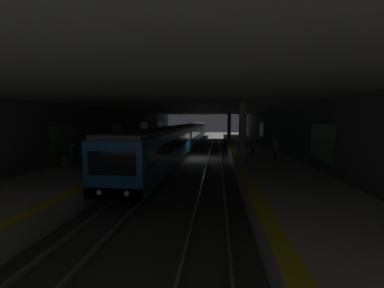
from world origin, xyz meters
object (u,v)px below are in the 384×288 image
object	(u,v)px
bench_left_mid	(258,139)
suitcase_rolling	(252,151)
bench_left_near	(263,141)
trash_bin	(66,162)
person_standing_far	(241,138)
bench_right_near	(63,159)
person_boarding	(73,154)
pillar_far	(229,127)
bench_right_mid	(145,138)
person_waiting_near	(275,149)
pillar_near	(243,134)
person_walking_mid	(108,145)
metro_train	(189,134)

from	to	relation	value
bench_left_mid	suitcase_rolling	xyz separation A→B (m)	(-12.67, 2.61, -0.23)
bench_left_mid	bench_left_near	bearing A→B (deg)	180.00
trash_bin	person_standing_far	bearing A→B (deg)	-36.40
bench_right_near	person_boarding	world-z (taller)	person_boarding
suitcase_rolling	pillar_far	bearing A→B (deg)	5.97
person_boarding	bench_right_mid	bearing A→B (deg)	2.62
bench_right_mid	trash_bin	world-z (taller)	bench_right_mid
bench_left_near	bench_right_mid	world-z (taller)	same
person_waiting_near	suitcase_rolling	distance (m)	4.21
pillar_near	person_walking_mid	bearing A→B (deg)	69.62
bench_left_mid	bench_right_near	xyz separation A→B (m)	(-20.55, 17.07, 0.00)
pillar_near	suitcase_rolling	xyz separation A→B (m)	(5.69, -1.57, -1.98)
person_waiting_near	trash_bin	world-z (taller)	person_waiting_near
bench_left_near	bench_right_mid	distance (m)	17.41
pillar_far	bench_right_near	world-z (taller)	pillar_far
person_walking_mid	pillar_far	bearing A→B (deg)	-38.73
metro_train	suitcase_rolling	xyz separation A→B (m)	(-15.63, -8.12, -0.68)
trash_bin	bench_left_near	bearing A→B (deg)	-43.53
pillar_far	metro_train	bearing A→B (deg)	84.91
metro_train	bench_right_mid	bearing A→B (deg)	119.80
pillar_near	person_walking_mid	world-z (taller)	pillar_near
bench_right_mid	metro_train	bearing A→B (deg)	-60.20
person_waiting_near	person_boarding	bearing A→B (deg)	105.76
metro_train	suitcase_rolling	size ratio (longest dim) A/B	65.63
person_waiting_near	person_boarding	world-z (taller)	person_waiting_near
metro_train	bench_left_mid	bearing A→B (deg)	-105.41
person_standing_far	person_boarding	world-z (taller)	person_boarding
bench_left_near	bench_left_mid	size ratio (longest dim) A/B	1.00
bench_left_near	trash_bin	bearing A→B (deg)	136.47
pillar_far	bench_right_near	xyz separation A→B (m)	(-22.92, 12.88, -1.75)
bench_left_near	bench_right_near	distance (m)	23.71
bench_left_near	person_boarding	distance (m)	23.24
bench_right_near	person_walking_mid	distance (m)	6.95
pillar_near	pillar_far	bearing A→B (deg)	0.00
bench_left_near	suitcase_rolling	world-z (taller)	suitcase_rolling
person_standing_far	person_boarding	xyz separation A→B (m)	(-17.95, 13.40, 0.09)
person_boarding	pillar_far	bearing A→B (deg)	-27.29
bench_right_near	person_waiting_near	xyz separation A→B (m)	(3.90, -15.70, 0.41)
pillar_near	person_standing_far	distance (m)	15.63
bench_right_mid	pillar_near	bearing A→B (deg)	-143.94
bench_left_mid	person_standing_far	xyz separation A→B (m)	(-2.87, 2.75, 0.30)
bench_right_mid	person_walking_mid	bearing A→B (deg)	-179.68
person_standing_far	bench_right_mid	bearing A→B (deg)	81.27
person_waiting_near	person_boarding	xyz separation A→B (m)	(-4.17, 14.77, -0.02)
metro_train	trash_bin	distance (m)	24.90
person_waiting_near	person_standing_far	world-z (taller)	person_waiting_near
bench_left_near	pillar_far	bearing A→B (deg)	32.88
person_standing_far	suitcase_rolling	xyz separation A→B (m)	(-9.81, -0.14, -0.53)
metro_train	person_boarding	world-z (taller)	metro_train
bench_right_near	suitcase_rolling	xyz separation A→B (m)	(7.87, -14.46, -0.23)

